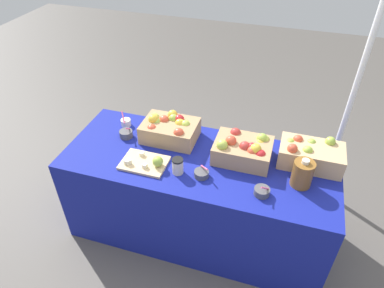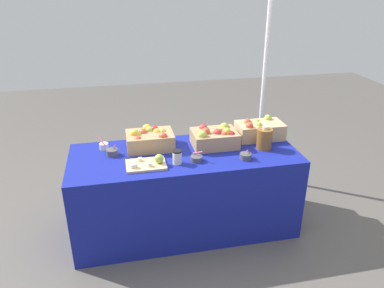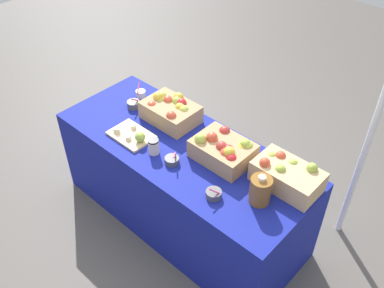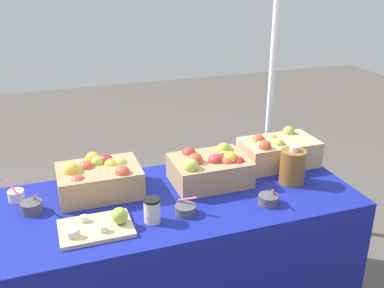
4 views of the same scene
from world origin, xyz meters
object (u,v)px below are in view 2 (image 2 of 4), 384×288
(cutting_board_front, at_px, (148,163))
(apple_crate_right, at_px, (149,139))
(apple_crate_left, at_px, (259,130))
(apple_crate_middle, at_px, (216,137))
(sample_bowl_far, at_px, (112,152))
(coffee_cup, at_px, (177,157))
(sample_bowl_extra, at_px, (197,158))
(sample_bowl_mid, at_px, (246,156))
(cider_jug, at_px, (264,139))
(tent_pole, at_px, (263,91))
(sample_bowl_near, at_px, (104,146))

(cutting_board_front, bearing_deg, apple_crate_right, 82.29)
(apple_crate_left, relative_size, apple_crate_middle, 1.08)
(sample_bowl_far, bearing_deg, cutting_board_front, -42.50)
(sample_bowl_far, bearing_deg, coffee_cup, -27.44)
(sample_bowl_extra, distance_m, coffee_cup, 0.16)
(sample_bowl_extra, bearing_deg, sample_bowl_far, 159.44)
(sample_bowl_extra, bearing_deg, coffee_cup, -175.47)
(sample_bowl_mid, xyz_separation_m, coffee_cup, (-0.56, 0.03, 0.03))
(sample_bowl_extra, bearing_deg, apple_crate_right, 135.82)
(apple_crate_middle, relative_size, sample_bowl_extra, 3.80)
(cider_jug, xyz_separation_m, tent_pole, (0.29, 0.78, 0.18))
(sample_bowl_far, relative_size, cider_jug, 0.53)
(sample_bowl_near, bearing_deg, cider_jug, -11.19)
(apple_crate_right, distance_m, sample_bowl_near, 0.39)
(sample_bowl_extra, distance_m, tent_pole, 1.29)
(apple_crate_middle, distance_m, sample_bowl_mid, 0.35)
(apple_crate_middle, relative_size, sample_bowl_near, 3.46)
(sample_bowl_mid, height_order, coffee_cup, coffee_cup)
(tent_pole, bearing_deg, apple_crate_middle, -136.79)
(sample_bowl_near, distance_m, sample_bowl_far, 0.15)
(sample_bowl_mid, bearing_deg, sample_bowl_far, 164.54)
(sample_bowl_mid, bearing_deg, apple_crate_left, 56.26)
(apple_crate_middle, bearing_deg, coffee_cup, -144.92)
(apple_crate_left, relative_size, sample_bowl_mid, 4.26)
(apple_crate_middle, bearing_deg, sample_bowl_near, 172.57)
(sample_bowl_mid, xyz_separation_m, cider_jug, (0.22, 0.16, 0.07))
(cutting_board_front, height_order, sample_bowl_near, sample_bowl_near)
(sample_bowl_near, height_order, sample_bowl_mid, sample_bowl_near)
(cutting_board_front, relative_size, sample_bowl_near, 2.78)
(cutting_board_front, xyz_separation_m, tent_pole, (1.29, 0.90, 0.25))
(sample_bowl_far, bearing_deg, apple_crate_left, 4.05)
(apple_crate_right, height_order, sample_bowl_near, apple_crate_right)
(apple_crate_middle, relative_size, cutting_board_front, 1.24)
(coffee_cup, bearing_deg, sample_bowl_far, 152.56)
(tent_pole, bearing_deg, apple_crate_left, -114.14)
(apple_crate_left, relative_size, tent_pole, 0.21)
(apple_crate_left, bearing_deg, apple_crate_right, -179.46)
(sample_bowl_far, bearing_deg, cider_jug, -5.84)
(apple_crate_left, height_order, cutting_board_front, apple_crate_left)
(cutting_board_front, bearing_deg, sample_bowl_mid, -3.08)
(sample_bowl_far, bearing_deg, sample_bowl_near, 116.80)
(cutting_board_front, distance_m, cider_jug, 1.01)
(apple_crate_left, height_order, apple_crate_middle, apple_crate_left)
(cider_jug, bearing_deg, coffee_cup, -170.57)
(apple_crate_left, bearing_deg, sample_bowl_mid, -123.74)
(apple_crate_right, relative_size, coffee_cup, 3.50)
(apple_crate_middle, height_order, coffee_cup, apple_crate_middle)
(sample_bowl_near, bearing_deg, apple_crate_right, -7.62)
(sample_bowl_extra, bearing_deg, sample_bowl_near, 152.25)
(tent_pole, bearing_deg, cutting_board_front, -145.17)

